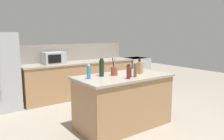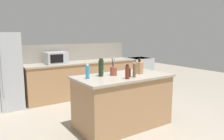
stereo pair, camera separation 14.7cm
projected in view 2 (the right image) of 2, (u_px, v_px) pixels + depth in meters
ground_plane at (122, 125)px, 4.05m from camera, size 14.00×14.00×0.00m
back_counter_run at (83, 79)px, 5.94m from camera, size 3.10×0.66×0.94m
wall_backsplash at (78, 52)px, 6.08m from camera, size 3.06×0.03×0.46m
kitchen_island at (123, 101)px, 3.97m from camera, size 1.72×0.93×0.94m
range_oven at (139, 72)px, 7.02m from camera, size 0.76×0.65×0.92m
microwave at (56, 58)px, 5.43m from camera, size 0.52×0.39×0.29m
knife_block at (139, 68)px, 4.05m from camera, size 0.16×0.14×0.29m
utensil_crock at (114, 71)px, 3.89m from camera, size 0.12×0.12×0.32m
pepper_grinder at (134, 70)px, 3.71m from camera, size 0.05×0.05×0.26m
vinegar_bottle at (127, 72)px, 3.57m from camera, size 0.07×0.07×0.24m
olive_oil_bottle at (102, 67)px, 3.96m from camera, size 0.07×0.07×0.29m
salt_shaker at (102, 72)px, 3.91m from camera, size 0.05×0.05×0.11m
dish_soap_bottle at (88, 72)px, 3.59m from camera, size 0.06×0.06×0.25m
soy_sauce_bottle at (129, 73)px, 3.74m from camera, size 0.06×0.06×0.16m
wine_bottle at (101, 68)px, 3.79m from camera, size 0.08×0.08×0.32m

